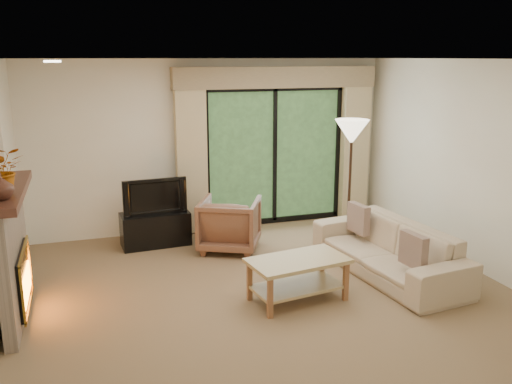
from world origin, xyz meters
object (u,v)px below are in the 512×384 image
object	(u,v)px
coffee_table	(298,280)
sofa	(388,249)
media_console	(155,229)
armchair	(230,224)

from	to	relation	value
coffee_table	sofa	bearing A→B (deg)	6.13
media_console	coffee_table	world-z (taller)	coffee_table
sofa	coffee_table	world-z (taller)	sofa
armchair	sofa	size ratio (longest dim) A/B	0.37
armchair	sofa	bearing A→B (deg)	164.26
armchair	coffee_table	size ratio (longest dim) A/B	0.75
sofa	coffee_table	distance (m)	1.39
coffee_table	media_console	bearing A→B (deg)	109.68
media_console	sofa	world-z (taller)	sofa
armchair	media_console	bearing A→B (deg)	-1.30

